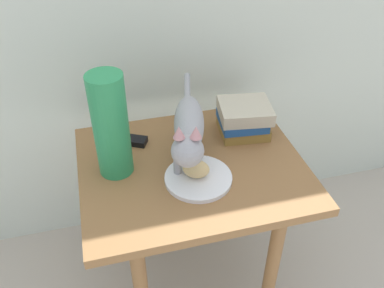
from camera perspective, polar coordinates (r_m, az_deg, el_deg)
ground_plane at (r=1.72m, az=0.00°, el=-17.80°), size 6.00×6.00×0.00m
side_table at (r=1.35m, az=0.00°, el=-5.81°), size 0.69×0.57×0.58m
plate at (r=1.23m, az=0.70°, el=-4.77°), size 0.20×0.20×0.01m
bread_roll at (r=1.21m, az=0.56°, el=-3.45°), size 0.10×0.09×0.05m
cat at (r=1.21m, az=-0.63°, el=2.06°), size 0.16×0.47×0.23m
book_stack at (r=1.40m, az=7.15°, el=3.51°), size 0.19×0.17×0.11m
green_vase at (r=1.19m, az=-11.16°, el=2.43°), size 0.10×0.10×0.32m
tv_remote at (r=1.39m, az=-9.32°, el=0.65°), size 0.15×0.11×0.02m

